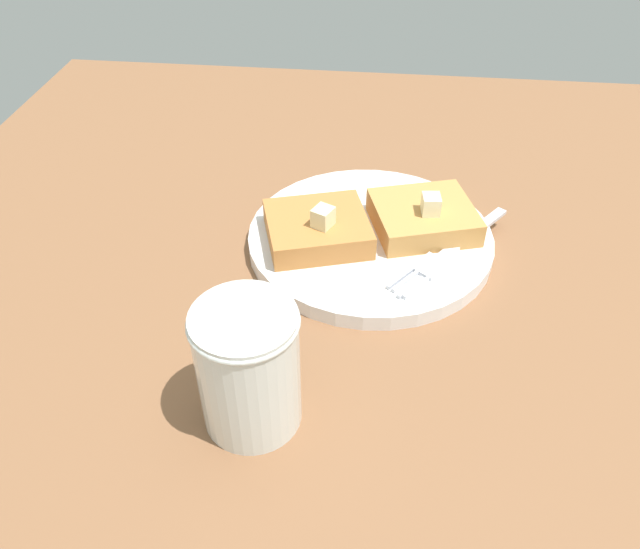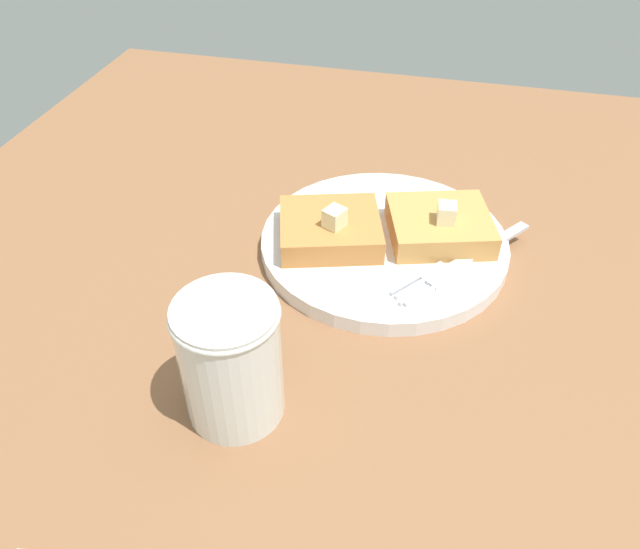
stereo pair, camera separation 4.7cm
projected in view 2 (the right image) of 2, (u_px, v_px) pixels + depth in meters
table_surface at (386, 318)px, 51.61cm from camera, size 93.95×93.95×2.65cm
plate at (384, 243)px, 55.92cm from camera, size 21.97×21.97×1.41cm
toast_slice_left at (330, 229)px, 54.62cm from camera, size 10.57×10.01×2.21cm
toast_slice_middle at (440, 225)px, 55.02cm from camera, size 10.57×10.01×2.21cm
butter_pat_primary at (335, 218)px, 52.53cm from camera, size 2.12×2.20×1.70cm
butter_pat_secondary at (447, 213)px, 53.04cm from camera, size 1.70×1.85×1.70cm
fork at (457, 264)px, 52.33cm from camera, size 10.87×13.57×0.36cm
syrup_jar at (231, 363)px, 40.15cm from camera, size 6.83×6.83×9.32cm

